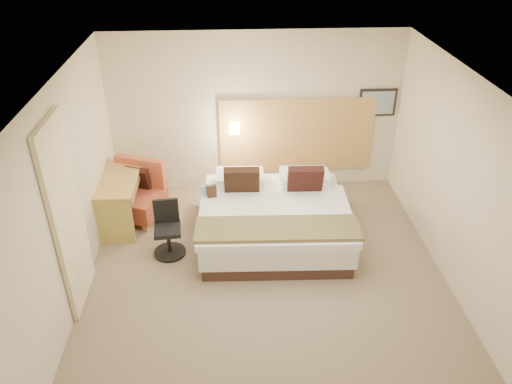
{
  "coord_description": "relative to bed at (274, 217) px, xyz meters",
  "views": [
    {
      "loc": [
        -0.45,
        -5.21,
        4.45
      ],
      "look_at": [
        -0.11,
        0.42,
        1.08
      ],
      "focal_mm": 35.0,
      "sensor_mm": 36.0,
      "label": 1
    }
  ],
  "objects": [
    {
      "name": "floor",
      "position": [
        -0.18,
        -0.92,
        -0.35
      ],
      "size": [
        4.8,
        5.0,
        0.02
      ],
      "primitive_type": "cube",
      "color": "#786751",
      "rests_on": "ground"
    },
    {
      "name": "ceiling",
      "position": [
        -0.18,
        -0.92,
        2.37
      ],
      "size": [
        4.8,
        5.0,
        0.02
      ],
      "primitive_type": "cube",
      "color": "white",
      "rests_on": "floor"
    },
    {
      "name": "wall_back",
      "position": [
        -0.18,
        1.59,
        1.01
      ],
      "size": [
        4.8,
        0.02,
        2.7
      ],
      "primitive_type": "cube",
      "color": "beige",
      "rests_on": "floor"
    },
    {
      "name": "wall_front",
      "position": [
        -0.18,
        -3.43,
        1.01
      ],
      "size": [
        4.8,
        0.02,
        2.7
      ],
      "primitive_type": "cube",
      "color": "beige",
      "rests_on": "floor"
    },
    {
      "name": "wall_left",
      "position": [
        -2.59,
        -0.92,
        1.01
      ],
      "size": [
        0.02,
        5.0,
        2.7
      ],
      "primitive_type": "cube",
      "color": "beige",
      "rests_on": "floor"
    },
    {
      "name": "wall_right",
      "position": [
        2.23,
        -0.92,
        1.01
      ],
      "size": [
        0.02,
        5.0,
        2.7
      ],
      "primitive_type": "cube",
      "color": "beige",
      "rests_on": "floor"
    },
    {
      "name": "headboard_panel",
      "position": [
        0.52,
        1.55,
        0.61
      ],
      "size": [
        2.6,
        0.04,
        1.3
      ],
      "primitive_type": "cube",
      "color": "#BC8949",
      "rests_on": "wall_back"
    },
    {
      "name": "art_frame",
      "position": [
        1.84,
        1.56,
        1.16
      ],
      "size": [
        0.62,
        0.03,
        0.47
      ],
      "primitive_type": "cube",
      "color": "black",
      "rests_on": "wall_back"
    },
    {
      "name": "art_canvas",
      "position": [
        1.84,
        1.54,
        1.16
      ],
      "size": [
        0.54,
        0.01,
        0.39
      ],
      "primitive_type": "cube",
      "color": "gray",
      "rests_on": "wall_back"
    },
    {
      "name": "lamp_arm",
      "position": [
        -0.53,
        1.5,
        0.81
      ],
      "size": [
        0.02,
        0.12,
        0.02
      ],
      "primitive_type": "cylinder",
      "rotation": [
        1.57,
        0.0,
        0.0
      ],
      "color": "white",
      "rests_on": "wall_back"
    },
    {
      "name": "lamp_shade",
      "position": [
        -0.53,
        1.44,
        0.81
      ],
      "size": [
        0.15,
        0.15,
        0.15
      ],
      "primitive_type": "cube",
      "color": "#FFEDC6",
      "rests_on": "wall_back"
    },
    {
      "name": "curtain",
      "position": [
        -2.54,
        -1.17,
        0.88
      ],
      "size": [
        0.06,
        0.9,
        2.42
      ],
      "primitive_type": "cube",
      "color": "beige",
      "rests_on": "wall_left"
    },
    {
      "name": "bottle_a",
      "position": [
        -1.03,
        0.23,
        0.34
      ],
      "size": [
        0.08,
        0.08,
        0.21
      ],
      "primitive_type": "cylinder",
      "rotation": [
        0.0,
        0.0,
        0.26
      ],
      "color": "#8BBFD7",
      "rests_on": "side_table"
    },
    {
      "name": "bottle_b",
      "position": [
        -0.98,
        0.28,
        0.34
      ],
      "size": [
        0.08,
        0.08,
        0.21
      ],
      "primitive_type": "cylinder",
      "rotation": [
        0.0,
        0.0,
        0.26
      ],
      "color": "#8DC5DA",
      "rests_on": "side_table"
    },
    {
      "name": "menu_folder",
      "position": [
        -0.91,
        0.19,
        0.35
      ],
      "size": [
        0.14,
        0.08,
        0.23
      ],
      "primitive_type": "cube",
      "rotation": [
        0.0,
        0.0,
        0.26
      ],
      "color": "#392317",
      "rests_on": "side_table"
    },
    {
      "name": "bed",
      "position": [
        0.0,
        0.0,
        0.0
      ],
      "size": [
        2.22,
        2.16,
        1.05
      ],
      "color": "#39231C",
      "rests_on": "floor"
    },
    {
      "name": "lounge_chair",
      "position": [
        -2.13,
        0.74,
        0.01
      ],
      "size": [
        1.06,
        0.99,
        0.89
      ],
      "color": "tan",
      "rests_on": "floor"
    },
    {
      "name": "side_table",
      "position": [
        -0.98,
        0.2,
        -0.02
      ],
      "size": [
        0.63,
        0.63,
        0.58
      ],
      "color": "white",
      "rests_on": "floor"
    },
    {
      "name": "desk",
      "position": [
        -2.3,
        0.56,
        0.27
      ],
      "size": [
        0.57,
        1.25,
        0.78
      ],
      "color": "tan",
      "rests_on": "floor"
    },
    {
      "name": "desk_chair",
      "position": [
        -1.53,
        -0.3,
        -0.01
      ],
      "size": [
        0.49,
        0.49,
        0.81
      ],
      "color": "black",
      "rests_on": "floor"
    }
  ]
}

